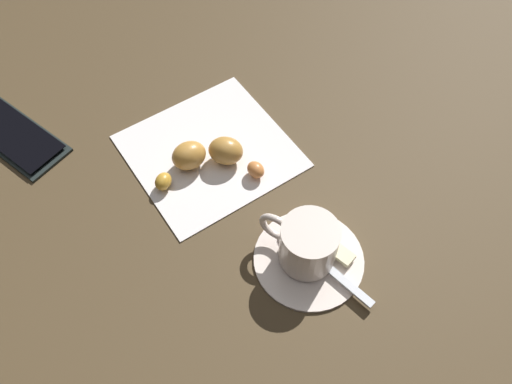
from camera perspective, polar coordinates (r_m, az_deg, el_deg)
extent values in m
plane|color=#483822|center=(0.63, -0.62, -0.48)|extent=(1.80, 1.80, 0.00)
cylinder|color=beige|center=(0.59, 5.86, -7.32)|extent=(0.12, 0.12, 0.01)
cylinder|color=beige|center=(0.56, 5.84, -5.74)|extent=(0.06, 0.06, 0.06)
cylinder|color=#34190C|center=(0.55, 5.97, -5.03)|extent=(0.05, 0.05, 0.00)
torus|color=beige|center=(0.56, 2.28, -3.93)|extent=(0.04, 0.03, 0.04)
cube|color=silver|center=(0.58, 8.73, -8.91)|extent=(0.10, 0.04, 0.00)
ellipsoid|color=silver|center=(0.59, 3.89, -4.80)|extent=(0.03, 0.03, 0.01)
cube|color=beige|center=(0.59, 8.16, -5.87)|extent=(0.06, 0.04, 0.01)
cube|color=silver|center=(0.67, -5.11, 4.58)|extent=(0.20, 0.21, 0.00)
ellipsoid|color=#CB783C|center=(0.63, -0.03, 2.48)|extent=(0.03, 0.02, 0.02)
ellipsoid|color=#B57F38|center=(0.64, -3.46, 4.54)|extent=(0.05, 0.06, 0.04)
ellipsoid|color=#BF8539|center=(0.64, -7.42, 4.02)|extent=(0.04, 0.04, 0.04)
ellipsoid|color=#C18B2C|center=(0.63, -10.21, 1.17)|extent=(0.03, 0.03, 0.02)
cube|color=black|center=(0.75, -25.19, 5.67)|extent=(0.17, 0.12, 0.01)
cube|color=black|center=(0.75, -25.32, 5.89)|extent=(0.15, 0.11, 0.00)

